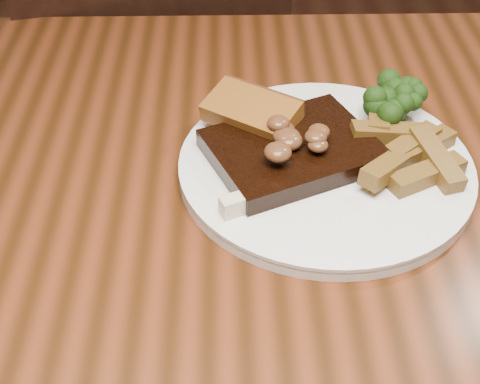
% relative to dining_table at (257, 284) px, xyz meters
% --- Properties ---
extents(dining_table, '(1.60, 0.90, 0.75)m').
position_rel_dining_table_xyz_m(dining_table, '(0.00, 0.00, 0.00)').
color(dining_table, '#532310').
rests_on(dining_table, ground).
extents(chair_far, '(0.52, 0.52, 0.92)m').
position_rel_dining_table_xyz_m(chair_far, '(-0.17, 0.62, -0.15)').
color(chair_far, black).
rests_on(chair_far, ground).
extents(plate, '(0.36, 0.36, 0.01)m').
position_rel_dining_table_xyz_m(plate, '(0.07, 0.07, 0.10)').
color(plate, white).
rests_on(plate, dining_table).
extents(steak, '(0.21, 0.19, 0.02)m').
position_rel_dining_table_xyz_m(steak, '(0.04, 0.08, 0.12)').
color(steak, black).
rests_on(steak, plate).
extents(steak_bone, '(0.16, 0.08, 0.02)m').
position_rel_dining_table_xyz_m(steak_bone, '(0.04, 0.02, 0.11)').
color(steak_bone, beige).
rests_on(steak_bone, plate).
extents(mushroom_pile, '(0.08, 0.08, 0.03)m').
position_rel_dining_table_xyz_m(mushroom_pile, '(0.03, 0.08, 0.14)').
color(mushroom_pile, '#562E1B').
rests_on(mushroom_pile, steak).
extents(garlic_bread, '(0.11, 0.10, 0.02)m').
position_rel_dining_table_xyz_m(garlic_bread, '(-0.00, 0.13, 0.12)').
color(garlic_bread, brown).
rests_on(garlic_bread, plate).
extents(potato_wedges, '(0.11, 0.11, 0.02)m').
position_rel_dining_table_xyz_m(potato_wedges, '(0.15, 0.09, 0.12)').
color(potato_wedges, brown).
rests_on(potato_wedges, plate).
extents(broccoli_cluster, '(0.08, 0.08, 0.04)m').
position_rel_dining_table_xyz_m(broccoli_cluster, '(0.14, 0.16, 0.12)').
color(broccoli_cluster, '#1A370C').
rests_on(broccoli_cluster, plate).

